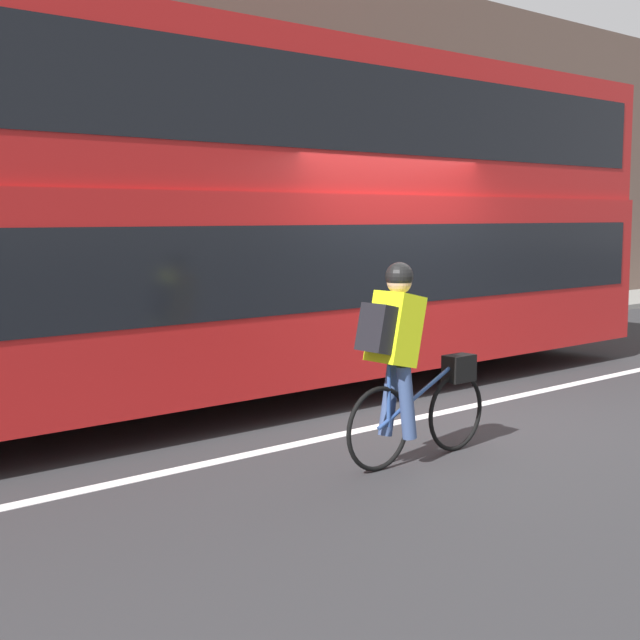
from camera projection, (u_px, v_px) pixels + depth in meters
ground_plane at (428, 411)px, 8.81m from camera, size 80.00×80.00×0.00m
road_center_line at (439, 413)px, 8.70m from camera, size 50.00×0.14×0.01m
sidewalk_curb at (174, 352)px, 12.33m from camera, size 60.00×1.92×0.10m
building_facade at (129, 136)px, 12.82m from camera, size 60.00×0.30×6.13m
bus at (230, 206)px, 9.05m from camera, size 11.24×2.50×3.62m
cyclist_on_bike at (405, 356)px, 6.83m from camera, size 1.54×0.32×1.58m
trash_bin at (245, 307)px, 12.94m from camera, size 0.53×0.53×1.02m
street_sign_post at (303, 253)px, 13.57m from camera, size 0.36×0.09×2.22m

